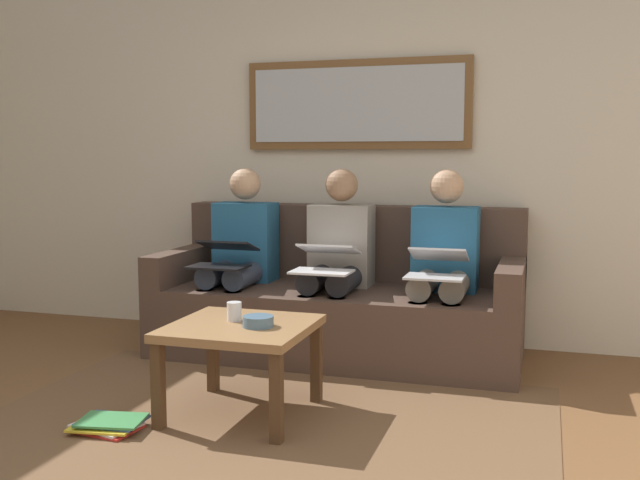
{
  "coord_description": "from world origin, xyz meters",
  "views": [
    {
      "loc": [
        -1.21,
        2.21,
        1.22
      ],
      "look_at": [
        0.0,
        -1.7,
        0.75
      ],
      "focal_mm": 41.36,
      "sensor_mm": 36.0,
      "label": 1
    }
  ],
  "objects_px": {
    "couch": "(340,303)",
    "cup": "(234,311)",
    "framed_mirror": "(357,105)",
    "laptop_white": "(326,259)",
    "person_right": "(240,253)",
    "laptop_silver": "(437,264)",
    "person_middle": "(337,257)",
    "coffee_table": "(241,337)",
    "person_left": "(443,261)",
    "bowl": "(258,321)",
    "laptop_black": "(224,255)",
    "magazine_stack": "(108,424)"
  },
  "relations": [
    {
      "from": "person_left",
      "to": "magazine_stack",
      "type": "height_order",
      "value": "person_left"
    },
    {
      "from": "laptop_white",
      "to": "person_right",
      "type": "distance_m",
      "value": 0.68
    },
    {
      "from": "magazine_stack",
      "to": "coffee_table",
      "type": "bearing_deg",
      "value": -143.59
    },
    {
      "from": "coffee_table",
      "to": "person_left",
      "type": "relative_size",
      "value": 0.56
    },
    {
      "from": "framed_mirror",
      "to": "cup",
      "type": "xyz_separation_m",
      "value": [
        0.19,
        1.56,
        -1.07
      ]
    },
    {
      "from": "cup",
      "to": "person_right",
      "type": "xyz_separation_m",
      "value": [
        0.45,
        -1.1,
        0.12
      ]
    },
    {
      "from": "laptop_silver",
      "to": "magazine_stack",
      "type": "distance_m",
      "value": 1.89
    },
    {
      "from": "magazine_stack",
      "to": "person_middle",
      "type": "bearing_deg",
      "value": -112.63
    },
    {
      "from": "bowl",
      "to": "framed_mirror",
      "type": "bearing_deg",
      "value": -91.38
    },
    {
      "from": "person_left",
      "to": "bowl",
      "type": "bearing_deg",
      "value": 60.08
    },
    {
      "from": "coffee_table",
      "to": "person_right",
      "type": "relative_size",
      "value": 0.56
    },
    {
      "from": "framed_mirror",
      "to": "laptop_black",
      "type": "height_order",
      "value": "framed_mirror"
    },
    {
      "from": "cup",
      "to": "laptop_black",
      "type": "distance_m",
      "value": 0.98
    },
    {
      "from": "bowl",
      "to": "laptop_white",
      "type": "relative_size",
      "value": 0.39
    },
    {
      "from": "person_right",
      "to": "laptop_white",
      "type": "bearing_deg",
      "value": 159.5
    },
    {
      "from": "framed_mirror",
      "to": "person_left",
      "type": "relative_size",
      "value": 1.31
    },
    {
      "from": "laptop_black",
      "to": "couch",
      "type": "bearing_deg",
      "value": -154.27
    },
    {
      "from": "magazine_stack",
      "to": "person_left",
      "type": "bearing_deg",
      "value": -130.05
    },
    {
      "from": "couch",
      "to": "cup",
      "type": "height_order",
      "value": "couch"
    },
    {
      "from": "couch",
      "to": "laptop_white",
      "type": "xyz_separation_m",
      "value": [
        0.0,
        0.31,
        0.32
      ]
    },
    {
      "from": "couch",
      "to": "person_left",
      "type": "distance_m",
      "value": 0.71
    },
    {
      "from": "laptop_white",
      "to": "person_middle",
      "type": "bearing_deg",
      "value": -90.0
    },
    {
      "from": "laptop_white",
      "to": "bowl",
      "type": "bearing_deg",
      "value": 87.6
    },
    {
      "from": "person_middle",
      "to": "bowl",
      "type": "bearing_deg",
      "value": 88.09
    },
    {
      "from": "person_right",
      "to": "magazine_stack",
      "type": "height_order",
      "value": "person_right"
    },
    {
      "from": "person_left",
      "to": "person_middle",
      "type": "bearing_deg",
      "value": 0.0
    },
    {
      "from": "person_right",
      "to": "laptop_black",
      "type": "height_order",
      "value": "person_right"
    },
    {
      "from": "framed_mirror",
      "to": "magazine_stack",
      "type": "distance_m",
      "value": 2.56
    },
    {
      "from": "laptop_white",
      "to": "couch",
      "type": "bearing_deg",
      "value": -90.0
    },
    {
      "from": "laptop_white",
      "to": "laptop_black",
      "type": "relative_size",
      "value": 1.02
    },
    {
      "from": "couch",
      "to": "bowl",
      "type": "xyz_separation_m",
      "value": [
        0.04,
        1.25,
        0.15
      ]
    },
    {
      "from": "couch",
      "to": "person_middle",
      "type": "distance_m",
      "value": 0.31
    },
    {
      "from": "framed_mirror",
      "to": "laptop_white",
      "type": "xyz_separation_m",
      "value": [
        0.0,
        0.7,
        -0.92
      ]
    },
    {
      "from": "framed_mirror",
      "to": "person_left",
      "type": "xyz_separation_m",
      "value": [
        -0.64,
        0.46,
        -0.94
      ]
    },
    {
      "from": "bowl",
      "to": "person_left",
      "type": "xyz_separation_m",
      "value": [
        -0.68,
        -1.18,
        0.14
      ]
    },
    {
      "from": "laptop_white",
      "to": "person_right",
      "type": "height_order",
      "value": "person_right"
    },
    {
      "from": "framed_mirror",
      "to": "laptop_silver",
      "type": "distance_m",
      "value": 1.32
    },
    {
      "from": "person_left",
      "to": "laptop_silver",
      "type": "relative_size",
      "value": 3.19
    },
    {
      "from": "laptop_white",
      "to": "person_left",
      "type": "bearing_deg",
      "value": -159.5
    },
    {
      "from": "bowl",
      "to": "laptop_black",
      "type": "bearing_deg",
      "value": -57.45
    },
    {
      "from": "cup",
      "to": "laptop_silver",
      "type": "xyz_separation_m",
      "value": [
        -0.83,
        -0.86,
        0.14
      ]
    },
    {
      "from": "coffee_table",
      "to": "person_left",
      "type": "bearing_deg",
      "value": -124.15
    },
    {
      "from": "laptop_silver",
      "to": "person_left",
      "type": "bearing_deg",
      "value": -90.0
    },
    {
      "from": "person_middle",
      "to": "magazine_stack",
      "type": "bearing_deg",
      "value": 67.37
    },
    {
      "from": "laptop_silver",
      "to": "person_middle",
      "type": "relative_size",
      "value": 0.31
    },
    {
      "from": "laptop_silver",
      "to": "laptop_white",
      "type": "height_order",
      "value": "laptop_silver"
    },
    {
      "from": "bowl",
      "to": "cup",
      "type": "bearing_deg",
      "value": -27.76
    },
    {
      "from": "coffee_table",
      "to": "magazine_stack",
      "type": "relative_size",
      "value": 1.83
    },
    {
      "from": "laptop_white",
      "to": "person_right",
      "type": "xyz_separation_m",
      "value": [
        0.64,
        -0.24,
        -0.02
      ]
    },
    {
      "from": "cup",
      "to": "person_middle",
      "type": "distance_m",
      "value": 1.12
    }
  ]
}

